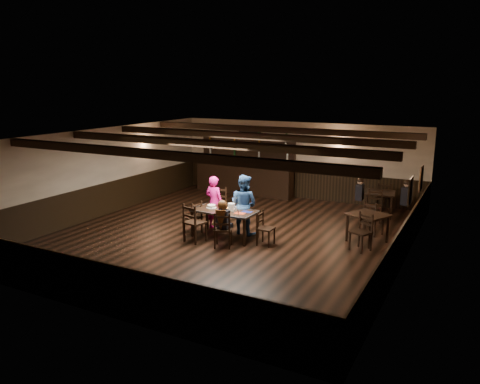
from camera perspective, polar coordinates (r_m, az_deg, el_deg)
The scene contains 25 objects.
ground at distance 12.75m, azimuth -1.19°, elevation -5.27°, with size 10.00×10.00×0.00m, color black.
room_shell at distance 12.34m, azimuth -1.11°, elevation 2.49°, with size 9.02×10.02×2.71m.
dining_table at distance 12.38m, azimuth -1.89°, elevation -2.54°, with size 1.72×0.89×0.75m.
chair_near_left at distance 12.07m, azimuth -5.82°, elevation -3.41°, with size 0.56×0.55×1.03m.
chair_near_right at distance 11.63m, azimuth -2.14°, elevation -4.33°, with size 0.55×0.53×0.92m.
chair_end_left at distance 12.77m, azimuth -5.56°, elevation -2.81°, with size 0.46×0.48×0.91m.
chair_end_right at distance 11.90m, azimuth 2.85°, elevation -4.09°, with size 0.38×0.40×0.86m.
chair_far_pushed at distance 14.09m, azimuth -2.62°, elevation -1.04°, with size 0.47×0.45×0.99m.
woman_pink at distance 13.11m, azimuth -3.16°, elevation -1.31°, with size 0.55×0.36×1.52m, color #E81681.
man_blue at distance 12.67m, azimuth 0.45°, elevation -1.52°, with size 0.80×0.62×1.64m, color navy.
seated_person at distance 11.61m, azimuth -2.13°, elevation -2.94°, with size 0.32×0.48×0.78m.
cake at distance 12.59m, azimuth -3.50°, elevation -1.77°, with size 0.27×0.27×0.09m.
plate_stack_a at distance 12.34m, azimuth -2.15°, elevation -1.86°, with size 0.17×0.17×0.16m, color white.
plate_stack_b at distance 12.26m, azimuth -1.05°, elevation -1.85°, with size 0.17×0.17×0.20m, color white.
tea_light at distance 12.41m, azimuth -1.55°, elevation -2.04°, with size 0.05×0.05×0.06m.
salt_shaker at distance 12.09m, azimuth -0.71°, elevation -2.30°, with size 0.04×0.04×0.10m, color silver.
pepper_shaker at distance 12.03m, azimuth -0.22°, elevation -2.40°, with size 0.04×0.04×0.10m, color #A5A8AD.
drink_glass at distance 12.31m, azimuth -0.54°, elevation -2.01°, with size 0.07×0.07×0.11m, color silver.
menu_red at distance 12.05m, azimuth -0.03°, elevation -2.60°, with size 0.29×0.20×0.00m, color #A02D11.
menu_blue at distance 12.19m, azimuth 0.85°, elevation -2.42°, with size 0.27×0.19×0.00m, color #111755.
bar_counter at distance 17.50m, azimuth 0.61°, elevation 2.24°, with size 4.01×0.70×2.20m.
back_table_a at distance 12.45m, azimuth 15.33°, elevation -3.04°, with size 1.16×1.16×0.75m.
back_table_b at distance 15.07m, azimuth 16.68°, elevation -0.36°, with size 1.00×1.00×0.75m.
bg_patron_left at distance 15.03m, azimuth 14.41°, elevation 0.38°, with size 0.21×0.34×0.70m.
bg_patron_right at distance 14.83m, azimuth 19.65°, elevation -0.02°, with size 0.28×0.40×0.76m.
Camera 1 is at (5.87, -10.58, 4.00)m, focal length 35.00 mm.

